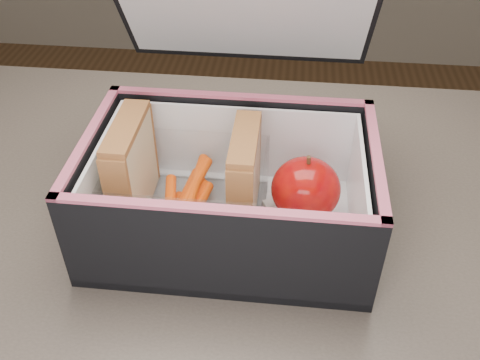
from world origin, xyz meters
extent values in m
cube|color=brown|center=(0.00, 0.00, 0.73)|extent=(1.20, 0.80, 0.03)
cube|color=black|center=(0.03, 0.20, 0.95)|extent=(0.30, 0.11, 0.17)
cube|color=beige|center=(-0.09, 0.06, 0.82)|extent=(0.01, 0.10, 0.10)
cube|color=#D56366|center=(-0.08, 0.06, 0.82)|extent=(0.01, 0.09, 0.10)
cube|color=beige|center=(-0.07, 0.06, 0.82)|extent=(0.01, 0.10, 0.10)
cube|color=brown|center=(-0.08, 0.06, 0.87)|extent=(0.03, 0.10, 0.01)
cube|color=beige|center=(0.04, 0.06, 0.82)|extent=(0.01, 0.09, 0.10)
cube|color=#D56366|center=(0.05, 0.06, 0.81)|extent=(0.01, 0.09, 0.09)
cube|color=beige|center=(0.05, 0.06, 0.82)|extent=(0.01, 0.09, 0.10)
cube|color=brown|center=(0.05, 0.06, 0.87)|extent=(0.03, 0.10, 0.01)
cylinder|color=#DA3C09|center=(-0.02, 0.06, 0.77)|extent=(0.02, 0.10, 0.01)
cylinder|color=#DA3C09|center=(-0.01, 0.04, 0.78)|extent=(0.03, 0.10, 0.01)
cylinder|color=#DA3C09|center=(-0.03, 0.03, 0.80)|extent=(0.03, 0.10, 0.01)
cylinder|color=#DA3C09|center=(-0.01, 0.05, 0.77)|extent=(0.01, 0.10, 0.01)
cylinder|color=#DA3C09|center=(-0.01, 0.03, 0.78)|extent=(0.03, 0.10, 0.01)
cylinder|color=#DA3C09|center=(-0.01, 0.07, 0.80)|extent=(0.02, 0.10, 0.01)
cylinder|color=#DA3C09|center=(-0.03, 0.02, 0.77)|extent=(0.02, 0.10, 0.01)
cylinder|color=#DA3C09|center=(-0.02, 0.06, 0.78)|extent=(0.02, 0.10, 0.01)
cylinder|color=#DA3C09|center=(-0.01, 0.07, 0.80)|extent=(0.03, 0.10, 0.01)
cube|color=white|center=(0.11, 0.06, 0.77)|extent=(0.09, 0.09, 0.01)
ellipsoid|color=#84000B|center=(0.11, 0.06, 0.81)|extent=(0.09, 0.09, 0.07)
cylinder|color=#4C331B|center=(0.11, 0.06, 0.85)|extent=(0.01, 0.01, 0.01)
camera|label=1|loc=(0.09, -0.39, 1.18)|focal=40.00mm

